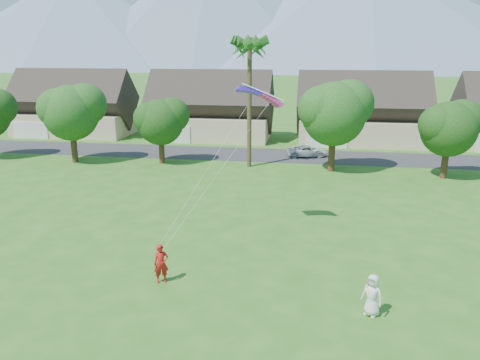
% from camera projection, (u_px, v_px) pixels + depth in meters
% --- Properties ---
extents(ground, '(500.00, 500.00, 0.00)m').
position_uv_depth(ground, '(202.00, 334.00, 19.17)').
color(ground, '#2D6019').
rests_on(ground, ground).
extents(street, '(90.00, 7.00, 0.01)m').
position_uv_depth(street, '(274.00, 155.00, 51.51)').
color(street, '#2D2D30').
rests_on(street, ground).
extents(kite_flyer, '(0.87, 0.75, 2.02)m').
position_uv_depth(kite_flyer, '(161.00, 264.00, 23.17)').
color(kite_flyer, red).
rests_on(kite_flyer, ground).
extents(watcher, '(1.13, 1.03, 1.93)m').
position_uv_depth(watcher, '(372.00, 295.00, 20.29)').
color(watcher, silver).
rests_on(watcher, ground).
extents(parked_car, '(4.59, 2.78, 1.19)m').
position_uv_depth(parked_car, '(307.00, 151.00, 50.82)').
color(parked_car, silver).
rests_on(parked_car, ground).
extents(mountain_ridge, '(540.00, 240.00, 70.00)m').
position_uv_depth(mountain_ridge, '(329.00, 16.00, 257.09)').
color(mountain_ridge, slate).
rests_on(mountain_ridge, ground).
extents(houses_row, '(72.75, 8.19, 8.86)m').
position_uv_depth(houses_row, '(284.00, 113.00, 59.07)').
color(houses_row, beige).
rests_on(houses_row, ground).
extents(tree_row, '(62.27, 6.67, 8.45)m').
position_uv_depth(tree_row, '(257.00, 119.00, 44.58)').
color(tree_row, '#47301C').
rests_on(tree_row, ground).
extents(fan_palm, '(3.00, 3.00, 13.80)m').
position_uv_depth(fan_palm, '(250.00, 43.00, 43.40)').
color(fan_palm, '#4C3D26').
rests_on(fan_palm, ground).
extents(parafoil_kite, '(3.01, 1.35, 0.50)m').
position_uv_depth(parafoil_kite, '(261.00, 94.00, 27.66)').
color(parafoil_kite, '#421CD3').
rests_on(parafoil_kite, ground).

